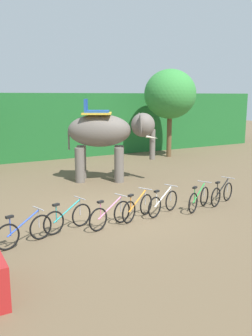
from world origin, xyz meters
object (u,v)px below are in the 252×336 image
object	(u,v)px
elephant	(107,134)
bike_blue	(24,231)
bike_orange	(138,207)
bike_black	(222,194)
bike_teal	(68,218)
bike_green	(199,199)
bike_pink	(110,215)
tree_center_right	(170,94)
bike_white	(163,203)

from	to	relation	value
elephant	bike_blue	xyz separation A→B (m)	(-5.26, -5.70, -1.82)
bike_orange	bike_black	xyz separation A→B (m)	(3.57, -0.07, 0.00)
bike_teal	bike_green	bearing A→B (deg)	-3.70
bike_orange	bike_black	distance (m)	3.57
bike_blue	bike_pink	world-z (taller)	same
bike_blue	bike_pink	bearing A→B (deg)	1.85
elephant	bike_pink	distance (m)	6.47
bike_blue	bike_orange	xyz separation A→B (m)	(3.71, 0.31, 0.00)
tree_center_right	bike_pink	distance (m)	13.85
bike_blue	bike_white	bearing A→B (deg)	3.73
elephant	tree_center_right	bearing A→B (deg)	32.37
elephant	bike_teal	bearing A→B (deg)	-126.37
bike_white	bike_black	xyz separation A→B (m)	(2.58, -0.07, 0.00)
bike_blue	bike_teal	size ratio (longest dim) A/B	1.00
bike_green	bike_black	xyz separation A→B (m)	(1.19, 0.12, 0.00)
bike_blue	bike_pink	size ratio (longest dim) A/B	1.00
bike_teal	bike_black	world-z (taller)	same
elephant	bike_orange	size ratio (longest dim) A/B	2.62
tree_center_right	bike_white	xyz separation A→B (m)	(-7.07, -9.52, -3.61)
bike_teal	bike_green	world-z (taller)	same
bike_white	bike_green	world-z (taller)	same
bike_white	bike_black	bearing A→B (deg)	-1.47
bike_pink	bike_blue	bearing A→B (deg)	-178.15
bike_teal	bike_pink	bearing A→B (deg)	-15.54
elephant	bike_green	bearing A→B (deg)	-81.52
elephant	bike_black	world-z (taller)	elephant
elephant	bike_black	bearing A→B (deg)	-69.67
bike_blue	bike_orange	bearing A→B (deg)	4.81
bike_blue	bike_black	xyz separation A→B (m)	(7.28, 0.24, 0.00)
bike_orange	bike_green	distance (m)	2.39
bike_blue	bike_green	bearing A→B (deg)	1.15
bike_pink	bike_black	xyz separation A→B (m)	(4.68, 0.16, 0.00)
bike_orange	bike_white	distance (m)	0.99
bike_teal	bike_black	size ratio (longest dim) A/B	1.03
bike_green	bike_black	bearing A→B (deg)	5.68
elephant	bike_black	size ratio (longest dim) A/B	2.54
bike_orange	tree_center_right	bearing A→B (deg)	49.73
bike_white	bike_green	size ratio (longest dim) A/B	1.04
elephant	bike_blue	size ratio (longest dim) A/B	2.48
tree_center_right	bike_blue	distance (m)	15.75
tree_center_right	bike_orange	size ratio (longest dim) A/B	3.56
elephant	bike_orange	xyz separation A→B (m)	(-1.55, -5.39, -1.82)
bike_teal	bike_pink	distance (m)	1.28
bike_green	bike_white	bearing A→B (deg)	172.41
tree_center_right	bike_pink	xyz separation A→B (m)	(-9.16, -9.74, -3.61)
elephant	bike_pink	xyz separation A→B (m)	(-2.65, -5.61, -1.82)
tree_center_right	bike_orange	bearing A→B (deg)	-130.27
bike_teal	bike_pink	xyz separation A→B (m)	(1.23, -0.34, 0.00)
elephant	bike_teal	world-z (taller)	elephant
tree_center_right	bike_pink	bearing A→B (deg)	-133.25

